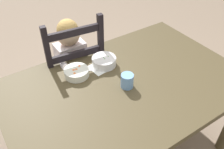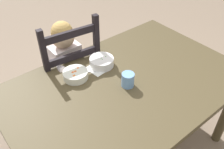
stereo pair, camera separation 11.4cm
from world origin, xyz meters
The scene contains 9 objects.
ground_plane centered at (0.00, 0.00, 0.00)m, with size 8.00×8.00×0.00m, color gray.
dining_table centered at (0.00, 0.00, 0.63)m, with size 1.50×0.98×0.72m.
dining_chair centered at (-0.12, 0.54, 0.47)m, with size 0.47×0.47×1.03m.
child_figure centered at (-0.12, 0.53, 0.63)m, with size 0.32×0.31×0.95m.
bowl_of_peas centered at (-0.01, 0.24, 0.75)m, with size 0.17×0.17×0.06m.
bowl_of_carrots centered at (-0.22, 0.24, 0.75)m, with size 0.16×0.16×0.05m.
spoon centered at (-0.15, 0.26, 0.73)m, with size 0.13×0.09×0.01m.
drinking_cup centered at (-0.01, -0.02, 0.77)m, with size 0.08×0.08×0.09m, color #6FA1DE.
paper_napkin centered at (-0.05, 0.23, 0.72)m, with size 0.15×0.13×0.00m, color white.
Camera 2 is at (-0.80, -0.84, 1.74)m, focal length 39.36 mm.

